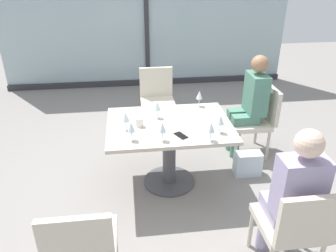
{
  "coord_description": "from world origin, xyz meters",
  "views": [
    {
      "loc": [
        -0.4,
        -3.05,
        2.28
      ],
      "look_at": [
        0.0,
        0.1,
        0.65
      ],
      "focal_mm": 36.19,
      "sensor_mm": 36.0,
      "label": 1
    }
  ],
  "objects_px": {
    "chair_far_right": "(257,116)",
    "wine_glass_6": "(157,106)",
    "person_far_right": "(250,102)",
    "wine_glass_2": "(199,95)",
    "handbag_0": "(248,164)",
    "dining_table_main": "(169,139)",
    "wine_glass_4": "(211,128)",
    "person_front_right": "(293,193)",
    "chair_front_left": "(82,245)",
    "wine_glass_1": "(220,120)",
    "wine_glass_3": "(126,117)",
    "wine_glass_0": "(162,128)",
    "wine_glass_5": "(131,127)",
    "chair_near_window": "(157,97)",
    "coffee_cup": "(139,122)",
    "cell_phone_on_table": "(181,135)",
    "chair_front_right": "(295,225)"
  },
  "relations": [
    {
      "from": "coffee_cup",
      "to": "handbag_0",
      "type": "distance_m",
      "value": 1.37
    },
    {
      "from": "dining_table_main",
      "to": "chair_far_right",
      "type": "relative_size",
      "value": 1.45
    },
    {
      "from": "wine_glass_4",
      "to": "wine_glass_6",
      "type": "relative_size",
      "value": 1.0
    },
    {
      "from": "chair_far_right",
      "to": "chair_front_right",
      "type": "bearing_deg",
      "value": -101.8
    },
    {
      "from": "wine_glass_6",
      "to": "handbag_0",
      "type": "distance_m",
      "value": 1.25
    },
    {
      "from": "chair_near_window",
      "to": "wine_glass_0",
      "type": "relative_size",
      "value": 4.7
    },
    {
      "from": "wine_glass_6",
      "to": "wine_glass_3",
      "type": "bearing_deg",
      "value": -144.91
    },
    {
      "from": "wine_glass_1",
      "to": "wine_glass_5",
      "type": "xyz_separation_m",
      "value": [
        -0.85,
        -0.04,
        0.0
      ]
    },
    {
      "from": "chair_front_left",
      "to": "wine_glass_4",
      "type": "bearing_deg",
      "value": 39.52
    },
    {
      "from": "chair_far_right",
      "to": "wine_glass_6",
      "type": "bearing_deg",
      "value": -163.94
    },
    {
      "from": "chair_front_left",
      "to": "chair_far_right",
      "type": "bearing_deg",
      "value": 43.39
    },
    {
      "from": "chair_near_window",
      "to": "chair_far_right",
      "type": "bearing_deg",
      "value": -34.34
    },
    {
      "from": "handbag_0",
      "to": "dining_table_main",
      "type": "bearing_deg",
      "value": -176.51
    },
    {
      "from": "chair_far_right",
      "to": "wine_glass_6",
      "type": "height_order",
      "value": "wine_glass_6"
    },
    {
      "from": "wine_glass_2",
      "to": "wine_glass_5",
      "type": "relative_size",
      "value": 1.0
    },
    {
      "from": "handbag_0",
      "to": "wine_glass_5",
      "type": "bearing_deg",
      "value": -164.59
    },
    {
      "from": "chair_front_left",
      "to": "wine_glass_0",
      "type": "xyz_separation_m",
      "value": [
        0.66,
        0.96,
        0.37
      ]
    },
    {
      "from": "wine_glass_6",
      "to": "wine_glass_2",
      "type": "bearing_deg",
      "value": 26.16
    },
    {
      "from": "wine_glass_2",
      "to": "wine_glass_1",
      "type": "bearing_deg",
      "value": -83.99
    },
    {
      "from": "wine_glass_2",
      "to": "handbag_0",
      "type": "bearing_deg",
      "value": -34.72
    },
    {
      "from": "chair_front_left",
      "to": "wine_glass_1",
      "type": "relative_size",
      "value": 4.7
    },
    {
      "from": "chair_front_right",
      "to": "person_far_right",
      "type": "height_order",
      "value": "person_far_right"
    },
    {
      "from": "wine_glass_2",
      "to": "wine_glass_5",
      "type": "xyz_separation_m",
      "value": [
        -0.78,
        -0.69,
        0.0
      ]
    },
    {
      "from": "chair_front_right",
      "to": "wine_glass_1",
      "type": "bearing_deg",
      "value": 106.5
    },
    {
      "from": "chair_far_right",
      "to": "chair_front_left",
      "type": "height_order",
      "value": "same"
    },
    {
      "from": "dining_table_main",
      "to": "chair_front_left",
      "type": "xyz_separation_m",
      "value": [
        -0.77,
        -1.3,
        -0.05
      ]
    },
    {
      "from": "chair_front_right",
      "to": "wine_glass_1",
      "type": "distance_m",
      "value": 1.16
    },
    {
      "from": "dining_table_main",
      "to": "wine_glass_1",
      "type": "height_order",
      "value": "wine_glass_1"
    },
    {
      "from": "coffee_cup",
      "to": "handbag_0",
      "type": "relative_size",
      "value": 0.3
    },
    {
      "from": "chair_near_window",
      "to": "coffee_cup",
      "type": "bearing_deg",
      "value": -102.93
    },
    {
      "from": "dining_table_main",
      "to": "coffee_cup",
      "type": "bearing_deg",
      "value": -176.61
    },
    {
      "from": "person_front_right",
      "to": "wine_glass_2",
      "type": "xyz_separation_m",
      "value": [
        -0.38,
        1.59,
        0.16
      ]
    },
    {
      "from": "person_front_right",
      "to": "wine_glass_2",
      "type": "distance_m",
      "value": 1.64
    },
    {
      "from": "wine_glass_0",
      "to": "wine_glass_2",
      "type": "bearing_deg",
      "value": 55.85
    },
    {
      "from": "handbag_0",
      "to": "coffee_cup",
      "type": "bearing_deg",
      "value": -176.3
    },
    {
      "from": "dining_table_main",
      "to": "wine_glass_1",
      "type": "distance_m",
      "value": 0.61
    },
    {
      "from": "person_far_right",
      "to": "cell_phone_on_table",
      "type": "xyz_separation_m",
      "value": [
        -0.96,
        -0.79,
        0.03
      ]
    },
    {
      "from": "person_front_right",
      "to": "cell_phone_on_table",
      "type": "distance_m",
      "value": 1.15
    },
    {
      "from": "dining_table_main",
      "to": "wine_glass_4",
      "type": "bearing_deg",
      "value": -49.44
    },
    {
      "from": "dining_table_main",
      "to": "person_far_right",
      "type": "height_order",
      "value": "person_far_right"
    },
    {
      "from": "wine_glass_1",
      "to": "wine_glass_2",
      "type": "distance_m",
      "value": 0.65
    },
    {
      "from": "chair_far_right",
      "to": "person_far_right",
      "type": "xyz_separation_m",
      "value": [
        -0.11,
        0.0,
        0.2
      ]
    },
    {
      "from": "dining_table_main",
      "to": "wine_glass_0",
      "type": "height_order",
      "value": "wine_glass_0"
    },
    {
      "from": "dining_table_main",
      "to": "cell_phone_on_table",
      "type": "xyz_separation_m",
      "value": [
        0.08,
        -0.27,
        0.18
      ]
    },
    {
      "from": "wine_glass_6",
      "to": "cell_phone_on_table",
      "type": "height_order",
      "value": "wine_glass_6"
    },
    {
      "from": "chair_far_right",
      "to": "wine_glass_2",
      "type": "bearing_deg",
      "value": -171.22
    },
    {
      "from": "chair_near_window",
      "to": "coffee_cup",
      "type": "distance_m",
      "value": 1.38
    },
    {
      "from": "chair_near_window",
      "to": "handbag_0",
      "type": "height_order",
      "value": "chair_near_window"
    },
    {
      "from": "wine_glass_2",
      "to": "handbag_0",
      "type": "xyz_separation_m",
      "value": [
        0.52,
        -0.36,
        -0.72
      ]
    },
    {
      "from": "wine_glass_3",
      "to": "handbag_0",
      "type": "distance_m",
      "value": 1.53
    }
  ]
}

